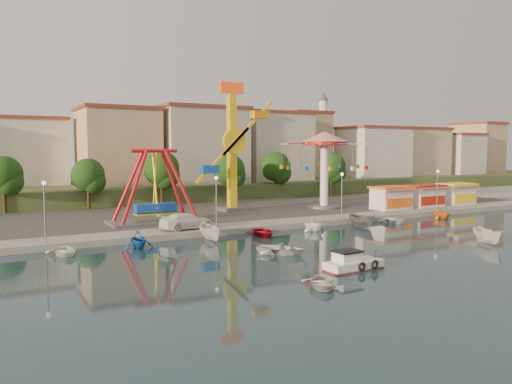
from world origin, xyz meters
TOP-DOWN VIEW (x-y plane):
  - ground at (0.00, 0.00)m, footprint 200.00×200.00m
  - quay_deck at (0.00, 62.00)m, footprint 200.00×100.00m
  - asphalt_pad at (0.00, 30.00)m, footprint 90.00×28.00m
  - hill_terrace at (0.00, 67.00)m, footprint 200.00×60.00m
  - pirate_ship_ride at (-12.11, 19.91)m, footprint 10.00×5.00m
  - kamikaze_tower at (0.27, 25.02)m, footprint 7.43×3.10m
  - wave_swinger at (12.21, 21.94)m, footprint 11.60×11.60m
  - booth_left at (19.23, 16.49)m, footprint 5.40×3.78m
  - booth_mid at (25.51, 16.49)m, footprint 5.40×3.78m
  - booth_right at (32.17, 16.49)m, footprint 5.40×3.78m
  - lamp_post_0 at (-24.00, 13.00)m, footprint 0.14×0.14m
  - lamp_post_1 at (-8.00, 13.00)m, footprint 0.14×0.14m
  - lamp_post_2 at (8.00, 13.00)m, footprint 0.14×0.14m
  - lamp_post_3 at (24.00, 13.00)m, footprint 0.14×0.14m
  - tree_0 at (-26.00, 36.98)m, footprint 4.60×4.60m
  - tree_1 at (-16.00, 36.24)m, footprint 4.35×4.35m
  - tree_2 at (-6.00, 35.81)m, footprint 5.02×5.02m
  - tree_3 at (4.00, 34.36)m, footprint 4.68×4.68m
  - tree_4 at (14.00, 37.35)m, footprint 4.86×4.86m
  - tree_5 at (24.00, 35.54)m, footprint 4.83×4.83m
  - building_1 at (-21.33, 51.38)m, footprint 12.33×9.01m
  - building_2 at (-8.19, 51.96)m, footprint 11.95×9.28m
  - building_3 at (5.60, 48.80)m, footprint 12.59×10.50m
  - building_4 at (19.07, 52.20)m, footprint 10.75×9.23m
  - building_5 at (32.37, 50.33)m, footprint 12.77×10.96m
  - building_6 at (44.15, 48.77)m, footprint 8.23×8.98m
  - building_7 at (56.03, 53.70)m, footprint 11.59×10.93m
  - building_8 at (69.93, 47.19)m, footprint 12.84×9.28m
  - building_9 at (83.46, 49.95)m, footprint 12.95×9.17m
  - minaret at (36.00, 54.00)m, footprint 2.80×2.80m
  - cabin_motorboat at (-6.00, -5.46)m, footprint 4.47×1.91m
  - rowboat_a at (-7.45, 1.67)m, footprint 4.78×4.88m
  - rowboat_b at (-10.62, -8.08)m, footprint 3.57×3.98m
  - skiff at (11.18, -3.80)m, footprint 2.69×4.07m
  - van at (-10.82, 14.00)m, footprint 5.83×3.04m
  - moored_boat_0 at (-22.99, 9.80)m, footprint 2.81×3.73m
  - moored_boat_1 at (-16.96, 9.80)m, footprint 2.67×3.04m
  - moored_boat_2 at (-10.02, 9.80)m, footprint 1.71×4.17m
  - moored_boat_3 at (-4.46, 9.80)m, footprint 3.45×4.34m
  - moored_boat_4 at (1.62, 9.80)m, footprint 3.02×3.36m
  - moored_boat_5 at (8.27, 9.80)m, footprint 1.66×3.75m
  - moored_boat_6 at (13.11, 9.80)m, footprint 2.84×3.83m
  - moored_boat_7 at (20.97, 9.80)m, footprint 2.76×3.09m

SIDE VIEW (x-z plane):
  - ground at x=0.00m, z-range 0.00..0.00m
  - quay_deck at x=0.00m, z-range 0.00..0.60m
  - rowboat_b at x=-10.62m, z-range 0.00..0.68m
  - moored_boat_0 at x=-22.99m, z-range 0.00..0.73m
  - moored_boat_6 at x=13.11m, z-range 0.00..0.77m
  - moored_boat_3 at x=-4.46m, z-range 0.00..0.81m
  - cabin_motorboat at x=-6.00m, z-range -0.36..1.19m
  - rowboat_a at x=-7.45m, z-range 0.00..0.83m
  - asphalt_pad at x=0.00m, z-range 0.60..0.61m
  - moored_boat_5 at x=8.27m, z-range 0.00..1.41m
  - skiff at x=11.18m, z-range 0.00..1.47m
  - moored_boat_7 at x=20.97m, z-range 0.00..1.47m
  - moored_boat_1 at x=-16.96m, z-range 0.00..1.53m
  - moored_boat_4 at x=1.62m, z-range 0.00..1.58m
  - moored_boat_2 at x=-10.02m, z-range 0.00..1.59m
  - van at x=-10.82m, z-range 0.60..2.21m
  - hill_terrace at x=0.00m, z-range 0.00..3.00m
  - booth_left at x=19.23m, z-range 0.62..3.70m
  - booth_mid at x=25.51m, z-range 0.62..3.70m
  - booth_right at x=32.17m, z-range 0.62..3.70m
  - lamp_post_0 at x=-24.00m, z-range 0.60..5.60m
  - lamp_post_1 at x=-8.00m, z-range 0.60..5.60m
  - lamp_post_2 at x=8.00m, z-range 0.60..5.60m
  - lamp_post_3 at x=24.00m, z-range 0.60..5.60m
  - pirate_ship_ride at x=-12.11m, z-range 0.39..8.39m
  - tree_1 at x=-16.00m, z-range 1.80..8.60m
  - tree_0 at x=-26.00m, z-range 1.87..9.07m
  - tree_3 at x=4.00m, z-range 1.90..9.21m
  - tree_5 at x=24.00m, z-range 1.94..9.48m
  - tree_4 at x=14.00m, z-range 1.95..9.55m
  - tree_2 at x=-6.00m, z-range 1.99..9.84m
  - building_1 at x=-21.33m, z-range 3.00..11.63m
  - building_7 at x=56.03m, z-range 3.00..11.76m
  - building_3 at x=5.60m, z-range 3.00..12.20m
  - building_9 at x=83.46m, z-range 3.00..12.21m
  - building_4 at x=19.07m, z-range 3.00..12.24m
  - wave_swinger at x=12.21m, z-range 3.00..13.40m
  - kamikaze_tower at x=0.27m, z-range 0.20..16.70m
  - building_5 at x=32.37m, z-range 3.00..14.21m
  - building_2 at x=-8.19m, z-range 3.00..14.23m
  - building_6 at x=44.15m, z-range 3.00..15.36m
  - building_8 at x=69.93m, z-range 3.00..15.58m
  - minaret at x=36.00m, z-range 3.55..21.55m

